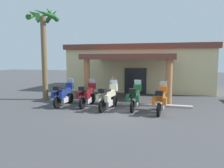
% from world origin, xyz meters
% --- Properties ---
extents(ground_plane, '(80.00, 80.00, 0.00)m').
position_xyz_m(ground_plane, '(0.00, 0.00, 0.00)').
color(ground_plane, '#424244').
extents(motel_building, '(13.00, 11.73, 4.10)m').
position_xyz_m(motel_building, '(-0.08, 9.75, 2.09)').
color(motel_building, beige).
rests_on(motel_building, ground_plane).
extents(motorcycle_blue, '(0.71, 2.21, 1.61)m').
position_xyz_m(motorcycle_blue, '(-3.36, 0.55, 0.70)').
color(motorcycle_blue, black).
rests_on(motorcycle_blue, ground_plane).
extents(motorcycle_maroon, '(0.70, 2.21, 1.61)m').
position_xyz_m(motorcycle_maroon, '(-1.92, 0.77, 0.70)').
color(motorcycle_maroon, black).
rests_on(motorcycle_maroon, ground_plane).
extents(motorcycle_cream, '(0.81, 2.21, 1.61)m').
position_xyz_m(motorcycle_cream, '(-0.47, 0.31, 0.70)').
color(motorcycle_cream, black).
rests_on(motorcycle_cream, ground_plane).
extents(motorcycle_green, '(0.71, 2.21, 1.61)m').
position_xyz_m(motorcycle_green, '(0.98, 0.73, 0.70)').
color(motorcycle_green, black).
rests_on(motorcycle_green, ground_plane).
extents(motorcycle_orange, '(0.73, 2.21, 1.61)m').
position_xyz_m(motorcycle_orange, '(2.43, 0.32, 0.70)').
color(motorcycle_orange, black).
rests_on(motorcycle_orange, ground_plane).
extents(pedestrian, '(0.42, 0.38, 1.66)m').
position_xyz_m(pedestrian, '(-0.95, 3.09, 0.96)').
color(pedestrian, '#3F334C').
rests_on(pedestrian, ground_plane).
extents(palm_tree_roadside, '(2.17, 2.22, 6.47)m').
position_xyz_m(palm_tree_roadside, '(-5.60, 2.10, 4.55)').
color(palm_tree_roadside, brown).
rests_on(palm_tree_roadside, ground_plane).
extents(curb_strip, '(9.24, 0.36, 0.12)m').
position_xyz_m(curb_strip, '(-0.47, 1.96, 0.06)').
color(curb_strip, '#ADA89E').
rests_on(curb_strip, ground_plane).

